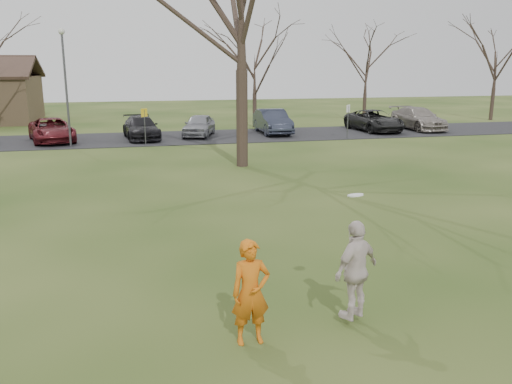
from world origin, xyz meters
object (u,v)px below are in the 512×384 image
at_px(car_6, 374,121).
at_px(lamp_post, 65,73).
at_px(car_3, 141,128).
at_px(car_7, 418,119).
at_px(player_defender, 251,292).
at_px(car_2, 52,130).
at_px(car_4, 199,125).
at_px(catching_play, 356,270).
at_px(big_tree, 241,1).
at_px(car_5, 272,121).

bearing_deg(car_6, lamp_post, -176.19).
bearing_deg(lamp_post, car_3, 31.40).
bearing_deg(car_7, car_3, 179.89).
distance_m(player_defender, car_7, 30.94).
height_order(car_2, car_3, car_2).
distance_m(player_defender, car_4, 25.53).
distance_m(car_6, car_7, 3.36).
bearing_deg(catching_play, car_7, 57.89).
xyz_separation_m(car_6, catching_play, (-12.44, -25.05, 0.26)).
relative_size(catching_play, lamp_post, 0.35).
height_order(player_defender, big_tree, big_tree).
height_order(car_5, car_6, car_5).
bearing_deg(car_6, car_3, 177.08).
height_order(car_7, catching_play, catching_play).
distance_m(car_5, big_tree, 12.88).
xyz_separation_m(player_defender, car_4, (2.50, 25.41, -0.16)).
xyz_separation_m(car_4, catching_play, (-0.59, -25.19, 0.28)).
bearing_deg(lamp_post, car_5, 13.63).
bearing_deg(catching_play, car_5, 77.96).
xyz_separation_m(car_2, catching_play, (8.07, -24.73, 0.28)).
distance_m(player_defender, car_5, 26.60).
relative_size(lamp_post, big_tree, 0.45).
height_order(car_3, car_6, car_6).
bearing_deg(lamp_post, catching_play, -73.04).
xyz_separation_m(car_6, lamp_post, (-19.27, -2.65, 3.23)).
distance_m(car_6, lamp_post, 19.72).
distance_m(car_4, big_tree, 12.07).
height_order(car_2, car_4, car_2).
distance_m(car_3, car_7, 18.78).
height_order(player_defender, car_2, player_defender).
xyz_separation_m(player_defender, car_6, (14.34, 25.26, -0.13)).
bearing_deg(car_3, lamp_post, -154.77).
bearing_deg(car_3, car_2, 174.12).
height_order(catching_play, big_tree, big_tree).
bearing_deg(catching_play, car_4, 88.65).
bearing_deg(car_7, catching_play, -123.49).
distance_m(car_2, car_5, 13.49).
xyz_separation_m(car_6, big_tree, (-11.27, -10.15, 6.26)).
height_order(car_4, car_5, car_5).
bearing_deg(car_6, car_4, 175.28).
bearing_deg(car_3, car_5, -1.97).
distance_m(car_2, catching_play, 26.01).
distance_m(player_defender, big_tree, 16.59).
bearing_deg(car_3, car_6, -5.07).
bearing_deg(car_5, catching_play, -101.57).
distance_m(car_5, car_6, 7.03).
relative_size(car_2, catching_play, 2.23).
relative_size(car_3, big_tree, 0.33).
height_order(car_6, lamp_post, lamp_post).
distance_m(car_2, car_6, 20.51).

